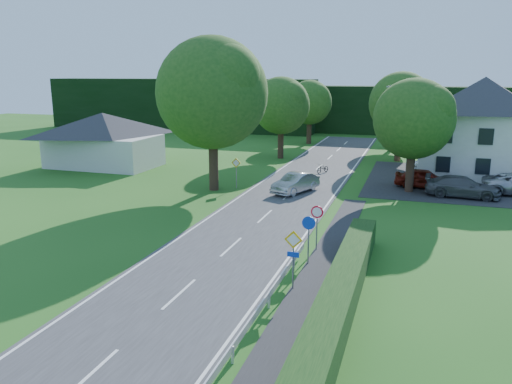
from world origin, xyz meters
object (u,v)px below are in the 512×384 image
(streetlight, at_px, (407,131))
(motorcycle, at_px, (323,168))
(moving_car, at_px, (296,183))
(parked_car_grey, at_px, (462,187))
(parked_car_silver_a, at_px, (439,167))
(parasol, at_px, (426,165))
(parked_car_red, at_px, (424,178))

(streetlight, bearing_deg, motorcycle, 156.19)
(moving_car, height_order, parked_car_grey, parked_car_grey)
(streetlight, relative_size, moving_car, 1.79)
(motorcycle, bearing_deg, streetlight, 1.06)
(moving_car, relative_size, parked_car_silver_a, 0.96)
(moving_car, relative_size, parasol, 2.20)
(moving_car, relative_size, parked_car_grey, 0.85)
(moving_car, xyz_separation_m, parked_car_grey, (11.93, 2.43, 0.02))
(parked_car_red, distance_m, parked_car_silver_a, 5.68)
(streetlight, height_order, parked_car_silver_a, streetlight)
(streetlight, distance_m, parked_car_red, 3.97)
(streetlight, relative_size, parked_car_red, 1.81)
(streetlight, height_order, parasol, streetlight)
(parked_car_silver_a, xyz_separation_m, parasol, (-1.11, -0.20, 0.14))
(parked_car_red, xyz_separation_m, parked_car_silver_a, (1.33, 5.52, 0.01))
(parked_car_red, xyz_separation_m, parked_car_grey, (2.68, -2.30, 0.00))
(moving_car, xyz_separation_m, parked_car_red, (9.25, 4.73, 0.02))
(moving_car, height_order, parked_car_red, parked_car_red)
(parked_car_silver_a, distance_m, parasol, 1.13)
(parked_car_silver_a, bearing_deg, moving_car, 121.17)
(streetlight, bearing_deg, parked_car_grey, -32.17)
(motorcycle, distance_m, parked_car_grey, 12.78)
(parasol, bearing_deg, streetlight, -108.93)
(moving_car, distance_m, motorcycle, 8.26)
(motorcycle, distance_m, parasol, 9.12)
(parked_car_silver_a, height_order, parked_car_grey, parked_car_silver_a)
(moving_car, distance_m, parked_car_silver_a, 14.73)
(motorcycle, bearing_deg, parked_car_silver_a, 36.25)
(moving_car, bearing_deg, parked_car_grey, 32.90)
(motorcycle, relative_size, parked_car_red, 0.37)
(streetlight, xyz_separation_m, parked_car_silver_a, (2.82, 5.20, -3.66))
(parked_car_grey, bearing_deg, parked_car_red, 52.39)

